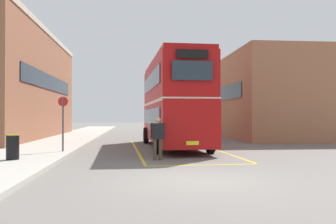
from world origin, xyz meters
The scene contains 10 objects.
ground_plane centered at (0.00, 14.40, 0.00)m, with size 135.60×135.60×0.00m, color #66605B.
sidewalk_left centered at (-6.50, 16.80, 0.07)m, with size 4.00×57.60×0.14m, color #A39E93.
brick_building_left centered at (-11.13, 18.45, 4.05)m, with size 6.19×19.37×8.10m.
depot_building_right centered at (9.58, 20.61, 3.22)m, with size 8.22×16.93×6.44m.
double_decker_bus centered at (0.39, 10.08, 2.51)m, with size 3.13×10.36×4.75m.
single_deck_bus centered at (3.57, 30.90, 1.64)m, with size 3.36×9.54×3.02m.
pedestrian_boarding centered at (-0.83, 4.55, 0.99)m, with size 0.57×0.29×1.70m.
litter_bin centered at (-6.18, 4.07, 0.60)m, with size 0.48×0.48×0.92m.
bus_stop_sign centered at (-4.96, 7.08, 1.64)m, with size 0.44×0.12×2.47m.
bay_marking_yellow centered at (0.43, 8.18, 0.00)m, with size 4.71×12.44×0.01m.
Camera 1 is at (-1.75, -9.68, 1.75)m, focal length 38.79 mm.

